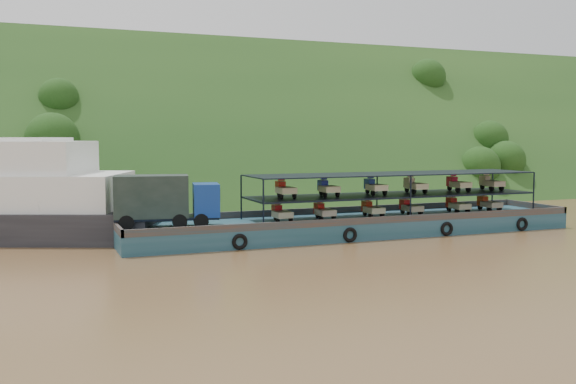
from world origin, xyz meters
name	(u,v)px	position (x,y,z in m)	size (l,w,h in m)	color
ground	(329,238)	(0.00, 0.00, 0.00)	(160.00, 160.00, 0.00)	brown
hillside	(206,196)	(0.00, 36.00, 0.00)	(140.00, 28.00, 28.00)	#163914
cargo_barge	(335,219)	(1.16, 1.33, 1.18)	(35.06, 7.18, 4.75)	#143C46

